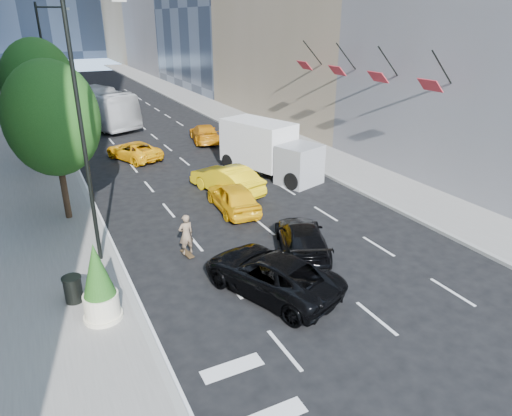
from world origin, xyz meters
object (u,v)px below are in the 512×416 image
skateboarder (186,237)px  planter_shrub (99,284)px  trash_can (73,290)px  box_truck (268,149)px  city_bus (87,106)px  black_sedan_lincoln (271,273)px  black_sedan_mercedes (302,238)px

skateboarder → planter_shrub: size_ratio=0.65×
skateboarder → planter_shrub: planter_shrub is taller
skateboarder → trash_can: bearing=12.1°
box_truck → trash_can: (-12.69, -9.71, -1.05)m
skateboarder → city_bus: 28.29m
black_sedan_lincoln → box_truck: 13.55m
black_sedan_mercedes → city_bus: size_ratio=0.37×
skateboarder → black_sedan_mercedes: 4.80m
skateboarder → planter_shrub: (-3.87, -3.05, 0.56)m
black_sedan_lincoln → trash_can: size_ratio=5.89×
box_truck → trash_can: 16.01m
box_truck → black_sedan_mercedes: bearing=-128.8°
skateboarder → city_bus: city_bus is taller
black_sedan_lincoln → planter_shrub: size_ratio=1.97×
skateboarder → black_sedan_lincoln: skateboarder is taller
city_bus → planter_shrub: size_ratio=4.75×
skateboarder → trash_can: 4.88m
black_sedan_lincoln → trash_can: bearing=-41.2°
trash_can → black_sedan_lincoln: bearing=-19.4°
black_sedan_lincoln → planter_shrub: 5.81m
box_truck → trash_can: box_truck is taller
black_sedan_mercedes → trash_can: black_sedan_mercedes is taller
city_bus → skateboarder: bearing=-111.9°
skateboarder → trash_can: size_ratio=1.93×
skateboarder → trash_can: (-4.59, -1.63, -0.27)m
city_bus → trash_can: bearing=-120.6°
trash_can → planter_shrub: (0.72, -1.42, 0.83)m
skateboarder → city_bus: size_ratio=0.14×
black_sedan_mercedes → planter_shrub: planter_shrub is taller
black_sedan_lincoln → city_bus: size_ratio=0.42×
black_sedan_lincoln → trash_can: 6.82m
black_sedan_lincoln → city_bus: city_bus is taller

